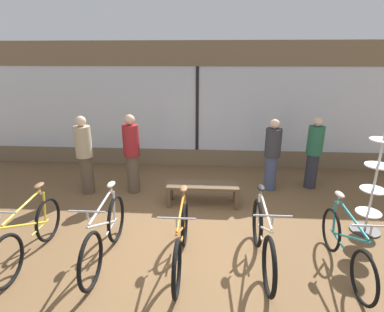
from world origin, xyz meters
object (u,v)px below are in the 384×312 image
object	(u,v)px
bicycle_right	(263,240)
customer_mid_floor	(272,154)
accessory_rack	(372,193)
customer_near_rack	(314,152)
bicycle_center	(181,241)
bicycle_far_left	(30,235)
bicycle_far_right	(345,247)
display_bench	(203,188)
bicycle_left	(105,235)
customer_by_window	(85,154)
customer_near_bench	(132,153)

from	to	relation	value
bicycle_right	customer_mid_floor	world-z (taller)	customer_mid_floor
accessory_rack	customer_near_rack	world-z (taller)	accessory_rack
customer_mid_floor	bicycle_center	bearing A→B (deg)	-122.55
bicycle_far_left	bicycle_center	distance (m)	2.20
bicycle_far_left	customer_near_rack	bearing A→B (deg)	30.47
bicycle_far_right	customer_mid_floor	world-z (taller)	customer_mid_floor
bicycle_far_right	bicycle_center	bearing A→B (deg)	-179.31
bicycle_center	accessory_rack	size ratio (longest dim) A/B	1.04
bicycle_center	display_bench	size ratio (longest dim) A/B	1.27
bicycle_right	customer_mid_floor	distance (m)	2.70
bicycle_left	customer_mid_floor	world-z (taller)	customer_mid_floor
bicycle_center	customer_by_window	world-z (taller)	customer_by_window
display_bench	customer_mid_floor	bearing A→B (deg)	29.48
bicycle_left	customer_near_rack	distance (m)	4.70
bicycle_right	display_bench	size ratio (longest dim) A/B	1.26
bicycle_far_left	customer_near_bench	world-z (taller)	customer_near_bench
display_bench	customer_mid_floor	size ratio (longest dim) A/B	0.88
accessory_rack	customer_mid_floor	distance (m)	2.10
bicycle_far_left	customer_mid_floor	bearing A→B (deg)	34.51
display_bench	customer_by_window	bearing A→B (deg)	171.14
bicycle_far_right	display_bench	distance (m)	2.71
bicycle_far_right	customer_by_window	xyz separation A→B (m)	(-4.50, 2.22, 0.51)
bicycle_far_left	bicycle_far_right	bearing A→B (deg)	0.37
bicycle_center	accessory_rack	bearing A→B (deg)	19.36
bicycle_center	bicycle_far_right	xyz separation A→B (m)	(2.24, 0.03, -0.01)
bicycle_center	customer_near_bench	distance (m)	2.73
customer_by_window	bicycle_center	bearing A→B (deg)	-44.82
bicycle_far_left	bicycle_center	world-z (taller)	bicycle_center
bicycle_center	customer_near_bench	bearing A→B (deg)	118.55
bicycle_left	accessory_rack	size ratio (longest dim) A/B	1.05
bicycle_left	bicycle_center	xyz separation A→B (m)	(1.10, -0.05, -0.01)
customer_mid_floor	bicycle_far_left	bearing A→B (deg)	-145.49
bicycle_left	bicycle_right	xyz separation A→B (m)	(2.24, 0.03, -0.00)
bicycle_far_right	customer_near_rack	xyz separation A→B (m)	(0.41, 2.82, 0.47)
bicycle_right	customer_mid_floor	bearing A→B (deg)	77.43
bicycle_far_right	accessory_rack	world-z (taller)	accessory_rack
bicycle_left	accessory_rack	bearing A→B (deg)	13.81
bicycle_far_left	customer_mid_floor	world-z (taller)	customer_mid_floor
accessory_rack	customer_by_window	world-z (taller)	accessory_rack
bicycle_center	bicycle_far_left	bearing A→B (deg)	-179.96
customer_mid_floor	customer_by_window	bearing A→B (deg)	-173.65
accessory_rack	customer_near_bench	world-z (taller)	customer_near_bench
bicycle_left	customer_near_rack	size ratio (longest dim) A/B	1.11
display_bench	customer_near_bench	distance (m)	1.69
bicycle_center	customer_by_window	distance (m)	3.22
accessory_rack	bicycle_center	bearing A→B (deg)	-160.64
bicycle_center	customer_near_bench	xyz separation A→B (m)	(-1.28, 2.36, 0.51)
bicycle_far_right	bicycle_right	bearing A→B (deg)	177.03
bicycle_left	customer_by_window	world-z (taller)	customer_by_window
customer_by_window	customer_near_bench	xyz separation A→B (m)	(0.98, 0.11, 0.01)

